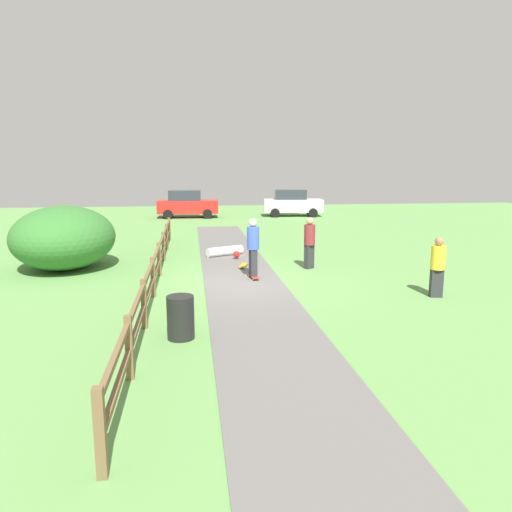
{
  "coord_description": "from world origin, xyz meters",
  "views": [
    {
      "loc": [
        -1.53,
        -14.0,
        3.47
      ],
      "look_at": [
        0.26,
        -0.97,
        1.0
      ],
      "focal_mm": 33.14,
      "sensor_mm": 36.0,
      "label": 1
    }
  ],
  "objects_px": {
    "skateboard_loose": "(243,265)",
    "bystander_yellow": "(438,264)",
    "parked_car_red": "(187,204)",
    "bush_large": "(64,238)",
    "skater_fallen": "(226,251)",
    "skater_riding": "(253,245)",
    "parked_car_white": "(292,203)",
    "trash_bin": "(181,317)",
    "bystander_maroon": "(309,240)"
  },
  "relations": [
    {
      "from": "trash_bin",
      "to": "skateboard_loose",
      "type": "bearing_deg",
      "value": 73.24
    },
    {
      "from": "bush_large",
      "to": "bystander_yellow",
      "type": "height_order",
      "value": "bush_large"
    },
    {
      "from": "skateboard_loose",
      "to": "bush_large",
      "type": "bearing_deg",
      "value": 173.52
    },
    {
      "from": "skater_fallen",
      "to": "parked_car_white",
      "type": "xyz_separation_m",
      "value": [
        5.95,
        15.18,
        0.76
      ]
    },
    {
      "from": "skateboard_loose",
      "to": "bystander_maroon",
      "type": "height_order",
      "value": "bystander_maroon"
    },
    {
      "from": "parked_car_white",
      "to": "parked_car_red",
      "type": "distance_m",
      "value": 7.54
    },
    {
      "from": "bystander_maroon",
      "to": "parked_car_white",
      "type": "bearing_deg",
      "value": 79.72
    },
    {
      "from": "trash_bin",
      "to": "skater_fallen",
      "type": "height_order",
      "value": "trash_bin"
    },
    {
      "from": "trash_bin",
      "to": "bystander_maroon",
      "type": "height_order",
      "value": "bystander_maroon"
    },
    {
      "from": "trash_bin",
      "to": "bush_large",
      "type": "bearing_deg",
      "value": 118.78
    },
    {
      "from": "skateboard_loose",
      "to": "bystander_yellow",
      "type": "relative_size",
      "value": 0.5
    },
    {
      "from": "bush_large",
      "to": "skater_riding",
      "type": "relative_size",
      "value": 2.16
    },
    {
      "from": "trash_bin",
      "to": "parked_car_white",
      "type": "xyz_separation_m",
      "value": [
        7.54,
        24.22,
        0.51
      ]
    },
    {
      "from": "skater_riding",
      "to": "parked_car_red",
      "type": "bearing_deg",
      "value": 96.44
    },
    {
      "from": "skater_riding",
      "to": "skater_fallen",
      "type": "xyz_separation_m",
      "value": [
        -0.57,
        3.99,
        -0.89
      ]
    },
    {
      "from": "bystander_maroon",
      "to": "bystander_yellow",
      "type": "bearing_deg",
      "value": -58.33
    },
    {
      "from": "skater_riding",
      "to": "parked_car_white",
      "type": "distance_m",
      "value": 19.91
    },
    {
      "from": "bystander_yellow",
      "to": "bystander_maroon",
      "type": "bearing_deg",
      "value": 121.67
    },
    {
      "from": "skateboard_loose",
      "to": "bystander_yellow",
      "type": "xyz_separation_m",
      "value": [
        4.77,
        -4.51,
        0.81
      ]
    },
    {
      "from": "bystander_yellow",
      "to": "skateboard_loose",
      "type": "bearing_deg",
      "value": 136.61
    },
    {
      "from": "trash_bin",
      "to": "parked_car_white",
      "type": "relative_size",
      "value": 0.21
    },
    {
      "from": "bush_large",
      "to": "bystander_maroon",
      "type": "bearing_deg",
      "value": -7.68
    },
    {
      "from": "skater_riding",
      "to": "skateboard_loose",
      "type": "xyz_separation_m",
      "value": [
        -0.12,
        1.74,
        -1.0
      ]
    },
    {
      "from": "trash_bin",
      "to": "bystander_yellow",
      "type": "height_order",
      "value": "bystander_yellow"
    },
    {
      "from": "skater_fallen",
      "to": "skateboard_loose",
      "type": "height_order",
      "value": "skater_fallen"
    },
    {
      "from": "skateboard_loose",
      "to": "trash_bin",
      "type": "bearing_deg",
      "value": -106.76
    },
    {
      "from": "skater_riding",
      "to": "trash_bin",
      "type": "bearing_deg",
      "value": -113.17
    },
    {
      "from": "trash_bin",
      "to": "bystander_maroon",
      "type": "bearing_deg",
      "value": 55.9
    },
    {
      "from": "bush_large",
      "to": "skater_fallen",
      "type": "distance_m",
      "value": 5.98
    },
    {
      "from": "skateboard_loose",
      "to": "bystander_maroon",
      "type": "relative_size",
      "value": 0.46
    },
    {
      "from": "bush_large",
      "to": "skateboard_loose",
      "type": "bearing_deg",
      "value": -6.48
    },
    {
      "from": "bush_large",
      "to": "parked_car_red",
      "type": "distance_m",
      "value": 17.23
    },
    {
      "from": "trash_bin",
      "to": "bystander_yellow",
      "type": "xyz_separation_m",
      "value": [
        6.82,
        2.28,
        0.45
      ]
    },
    {
      "from": "trash_bin",
      "to": "skateboard_loose",
      "type": "xyz_separation_m",
      "value": [
        2.04,
        6.79,
        -0.36
      ]
    },
    {
      "from": "parked_car_white",
      "to": "trash_bin",
      "type": "bearing_deg",
      "value": -107.3
    },
    {
      "from": "skater_riding",
      "to": "skater_fallen",
      "type": "relative_size",
      "value": 1.24
    },
    {
      "from": "trash_bin",
      "to": "parked_car_white",
      "type": "distance_m",
      "value": 25.37
    },
    {
      "from": "skateboard_loose",
      "to": "parked_car_red",
      "type": "distance_m",
      "value": 17.57
    },
    {
      "from": "skater_fallen",
      "to": "parked_car_red",
      "type": "bearing_deg",
      "value": 95.98
    },
    {
      "from": "bystander_maroon",
      "to": "parked_car_red",
      "type": "relative_size",
      "value": 0.42
    },
    {
      "from": "bystander_maroon",
      "to": "skater_fallen",
      "type": "bearing_deg",
      "value": 135.28
    },
    {
      "from": "skater_fallen",
      "to": "bystander_yellow",
      "type": "bearing_deg",
      "value": -52.3
    },
    {
      "from": "skater_fallen",
      "to": "bystander_maroon",
      "type": "height_order",
      "value": "bystander_maroon"
    },
    {
      "from": "skater_fallen",
      "to": "skateboard_loose",
      "type": "relative_size",
      "value": 1.86
    },
    {
      "from": "bystander_yellow",
      "to": "parked_car_red",
      "type": "height_order",
      "value": "parked_car_red"
    },
    {
      "from": "parked_car_red",
      "to": "skateboard_loose",
      "type": "bearing_deg",
      "value": -83.31
    },
    {
      "from": "bush_large",
      "to": "parked_car_red",
      "type": "relative_size",
      "value": 0.97
    },
    {
      "from": "parked_car_red",
      "to": "bush_large",
      "type": "bearing_deg",
      "value": -103.81
    },
    {
      "from": "parked_car_white",
      "to": "skateboard_loose",
      "type": "bearing_deg",
      "value": -107.51
    },
    {
      "from": "bush_large",
      "to": "skater_fallen",
      "type": "height_order",
      "value": "bush_large"
    }
  ]
}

